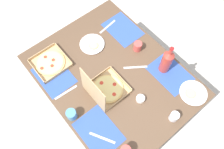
{
  "coord_description": "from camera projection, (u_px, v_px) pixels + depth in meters",
  "views": [
    {
      "loc": [
        -0.68,
        0.56,
        2.46
      ],
      "look_at": [
        0.0,
        0.0,
        0.73
      ],
      "focal_mm": 35.82,
      "sensor_mm": 36.0,
      "label": 1
    }
  ],
  "objects": [
    {
      "name": "cup_clear_right",
      "position": [
        138.0,
        46.0,
        2.02
      ],
      "size": [
        0.08,
        0.08,
        0.09
      ],
      "primitive_type": "cylinder",
      "color": "#BF4742",
      "rests_on": "dining_table"
    },
    {
      "name": "knife_by_far_left",
      "position": [
        108.0,
        27.0,
        2.17
      ],
      "size": [
        0.05,
        0.21,
        0.0
      ],
      "primitive_type": "cube",
      "rotation": [
        0.0,
        0.0,
        4.85
      ],
      "color": "#B7B7BC",
      "rests_on": "dining_table"
    },
    {
      "name": "pizza_box_corner_left",
      "position": [
        50.0,
        63.0,
        1.98
      ],
      "size": [
        0.29,
        0.29,
        0.04
      ],
      "color": "tan",
      "rests_on": "dining_table"
    },
    {
      "name": "plate_far_left",
      "position": [
        193.0,
        93.0,
        1.85
      ],
      "size": [
        0.23,
        0.23,
        0.03
      ],
      "color": "white",
      "rests_on": "dining_table"
    },
    {
      "name": "placemat_far_right",
      "position": [
        54.0,
        76.0,
        1.93
      ],
      "size": [
        0.36,
        0.26,
        0.0
      ],
      "primitive_type": "cube",
      "color": "#2D4C9E",
      "rests_on": "dining_table"
    },
    {
      "name": "pizza_box_corner_right",
      "position": [
        105.0,
        89.0,
        1.82
      ],
      "size": [
        0.29,
        0.3,
        0.33
      ],
      "color": "tan",
      "rests_on": "dining_table"
    },
    {
      "name": "ground_plane",
      "position": [
        112.0,
        103.0,
        2.59
      ],
      "size": [
        6.0,
        6.0,
        0.0
      ],
      "primitive_type": "plane",
      "color": "beige"
    },
    {
      "name": "plate_near_right",
      "position": [
        92.0,
        44.0,
        2.07
      ],
      "size": [
        0.23,
        0.23,
        0.03
      ],
      "color": "white",
      "rests_on": "dining_table"
    },
    {
      "name": "soda_bottle",
      "position": [
        167.0,
        61.0,
        1.85
      ],
      "size": [
        0.09,
        0.09,
        0.32
      ],
      "color": "#B2382D",
      "rests_on": "dining_table"
    },
    {
      "name": "placemat_far_left",
      "position": [
        99.0,
        132.0,
        1.72
      ],
      "size": [
        0.36,
        0.26,
        0.0
      ],
      "primitive_type": "cube",
      "color": "#2D4C9E",
      "rests_on": "dining_table"
    },
    {
      "name": "knife_by_near_right",
      "position": [
        135.0,
        67.0,
        1.97
      ],
      "size": [
        0.14,
        0.18,
        0.0
      ],
      "primitive_type": "cube",
      "rotation": [
        0.0,
        0.0,
        0.95
      ],
      "color": "#B7B7BC",
      "rests_on": "dining_table"
    },
    {
      "name": "cup_clear_left",
      "position": [
        72.0,
        115.0,
        1.73
      ],
      "size": [
        0.08,
        0.08,
        0.09
      ],
      "primitive_type": "cylinder",
      "color": "teal",
      "rests_on": "dining_table"
    },
    {
      "name": "placemat_near_right",
      "position": [
        123.0,
        29.0,
        2.16
      ],
      "size": [
        0.36,
        0.26,
        0.0
      ],
      "primitive_type": "cube",
      "color": "#2D4C9E",
      "rests_on": "dining_table"
    },
    {
      "name": "placemat_near_left",
      "position": [
        170.0,
        73.0,
        1.94
      ],
      "size": [
        0.36,
        0.26,
        0.0
      ],
      "primitive_type": "cube",
      "color": "#2D4C9E",
      "rests_on": "dining_table"
    },
    {
      "name": "cup_red",
      "position": [
        174.0,
        117.0,
        1.73
      ],
      "size": [
        0.07,
        0.07,
        0.09
      ],
      "primitive_type": "cylinder",
      "color": "silver",
      "rests_on": "dining_table"
    },
    {
      "name": "dining_table",
      "position": [
        112.0,
        79.0,
        2.03
      ],
      "size": [
        1.4,
        1.09,
        0.73
      ],
      "color": "#3F3328",
      "rests_on": "ground_plane"
    },
    {
      "name": "knife_by_near_left",
      "position": [
        66.0,
        92.0,
        1.86
      ],
      "size": [
        0.03,
        0.21,
        0.0
      ],
      "primitive_type": "cube",
      "rotation": [
        0.0,
        0.0,
        1.49
      ],
      "color": "#B7B7BC",
      "rests_on": "dining_table"
    },
    {
      "name": "condiment_bowl",
      "position": [
        140.0,
        99.0,
        1.82
      ],
      "size": [
        0.07,
        0.07,
        0.04
      ],
      "primitive_type": "cylinder",
      "color": "white",
      "rests_on": "dining_table"
    },
    {
      "name": "knife_by_far_right",
      "position": [
        102.0,
        138.0,
        1.69
      ],
      "size": [
        0.19,
        0.12,
        0.0
      ],
      "primitive_type": "cube",
      "rotation": [
        0.0,
        0.0,
        3.65
      ],
      "color": "#B7B7BC",
      "rests_on": "dining_table"
    }
  ]
}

